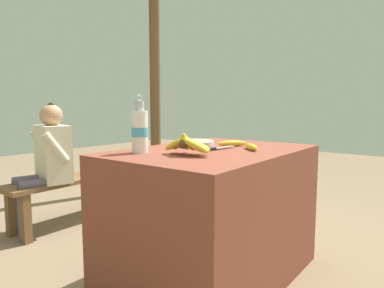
% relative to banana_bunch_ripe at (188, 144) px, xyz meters
% --- Properties ---
extents(ground_plane, '(12.00, 12.00, 0.00)m').
position_rel_banana_bunch_ripe_xyz_m(ground_plane, '(0.27, 0.03, -0.82)').
color(ground_plane, '#846B51').
extents(market_counter, '(1.20, 0.83, 0.76)m').
position_rel_banana_bunch_ripe_xyz_m(market_counter, '(0.27, 0.03, -0.44)').
color(market_counter, brown).
rests_on(market_counter, ground_plane).
extents(banana_bunch_ripe, '(0.18, 0.30, 0.13)m').
position_rel_banana_bunch_ripe_xyz_m(banana_bunch_ripe, '(0.00, 0.00, 0.00)').
color(banana_bunch_ripe, '#4C381E').
rests_on(banana_bunch_ripe, market_counter).
extents(serving_bowl, '(0.21, 0.21, 0.04)m').
position_rel_banana_bunch_ripe_xyz_m(serving_bowl, '(0.32, 0.18, -0.04)').
color(serving_bowl, silver).
rests_on(serving_bowl, market_counter).
extents(water_bottle, '(0.09, 0.09, 0.31)m').
position_rel_banana_bunch_ripe_xyz_m(water_bottle, '(-0.08, 0.26, 0.06)').
color(water_bottle, white).
rests_on(water_bottle, market_counter).
extents(loose_banana_front, '(0.16, 0.16, 0.04)m').
position_rel_banana_bunch_ripe_xyz_m(loose_banana_front, '(0.38, -0.16, -0.04)').
color(loose_banana_front, gold).
rests_on(loose_banana_front, market_counter).
extents(loose_banana_side, '(0.16, 0.15, 0.04)m').
position_rel_banana_bunch_ripe_xyz_m(loose_banana_side, '(0.47, 0.02, -0.04)').
color(loose_banana_side, gold).
rests_on(loose_banana_side, market_counter).
extents(knife, '(0.22, 0.05, 0.02)m').
position_rel_banana_bunch_ripe_xyz_m(knife, '(0.28, -0.00, -0.05)').
color(knife, '#BCBCC1').
rests_on(knife, market_counter).
extents(wooden_bench, '(1.30, 0.32, 0.40)m').
position_rel_banana_bunch_ripe_xyz_m(wooden_bench, '(0.38, 1.49, -0.48)').
color(wooden_bench, brown).
rests_on(wooden_bench, ground_plane).
extents(seated_vendor, '(0.45, 0.42, 1.03)m').
position_rel_banana_bunch_ripe_xyz_m(seated_vendor, '(0.07, 1.47, -0.23)').
color(seated_vendor, '#564C60').
rests_on(seated_vendor, ground_plane).
extents(banana_bunch_green, '(0.14, 0.27, 0.12)m').
position_rel_banana_bunch_ripe_xyz_m(banana_bunch_green, '(0.77, 1.50, -0.36)').
color(banana_bunch_green, '#4C381E').
rests_on(banana_bunch_green, wooden_bench).
extents(support_post_far, '(0.13, 0.13, 2.44)m').
position_rel_banana_bunch_ripe_xyz_m(support_post_far, '(1.71, 1.85, 0.40)').
color(support_post_far, brown).
rests_on(support_post_far, ground_plane).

